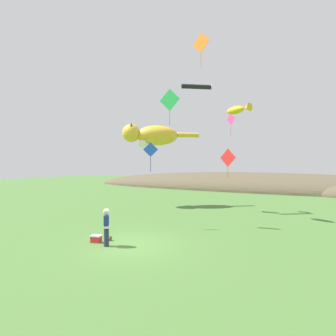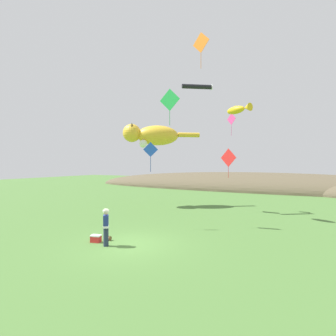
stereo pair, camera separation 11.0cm
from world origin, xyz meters
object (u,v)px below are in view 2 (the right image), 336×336
kite_diamond_pink (231,119)px  picnic_cooler (96,239)px  kite_spool (109,238)px  kite_diamond_red (228,158)px  kite_giant_cat (152,135)px  kite_diamond_green (170,100)px  festival_attendant (106,226)px  kite_fish_windsock (238,109)px  kite_tube_streamer (197,87)px  kite_diamond_blue (151,150)px  kite_diamond_orange (201,43)px

kite_diamond_pink → picnic_cooler: bearing=-107.3°
kite_spool → kite_diamond_red: kite_diamond_red is taller
picnic_cooler → kite_diamond_pink: size_ratio=0.29×
kite_giant_cat → kite_diamond_green: (5.09, -6.20, 1.37)m
festival_attendant → kite_fish_windsock: bearing=65.6°
kite_tube_streamer → kite_giant_cat: bearing=169.7°
kite_diamond_blue → kite_giant_cat: bearing=120.8°
festival_attendant → kite_giant_cat: size_ratio=0.29×
kite_diamond_orange → kite_fish_windsock: bearing=75.5°
picnic_cooler → kite_fish_windsock: kite_fish_windsock is taller
kite_diamond_blue → picnic_cooler: bearing=-103.7°
kite_diamond_green → kite_diamond_orange: (2.20, -0.32, 2.97)m
kite_tube_streamer → kite_spool: bearing=-96.0°
festival_attendant → kite_giant_cat: (-4.30, 11.26, 5.61)m
kite_diamond_red → festival_attendant: bearing=-103.3°
kite_fish_windsock → kite_tube_streamer: bearing=160.3°
picnic_cooler → kite_diamond_red: bearing=72.3°
kite_diamond_green → kite_diamond_pink: bearing=73.9°
picnic_cooler → kite_diamond_red: (3.63, 11.40, 4.24)m
festival_attendant → kite_spool: bearing=120.7°
kite_spool → kite_diamond_pink: size_ratio=0.12×
kite_giant_cat → kite_fish_windsock: kite_fish_windsock is taller
kite_diamond_red → kite_diamond_blue: 8.15m
kite_giant_cat → kite_tube_streamer: (4.84, -0.88, 3.63)m
kite_giant_cat → kite_diamond_blue: size_ratio=3.39×
kite_spool → kite_tube_streamer: bearing=84.0°
kite_diamond_orange → kite_diamond_red: bearing=91.9°
kite_diamond_red → kite_diamond_orange: size_ratio=1.16×
kite_diamond_blue → kite_diamond_pink: bearing=71.1°
festival_attendant → kite_diamond_green: size_ratio=0.77×
kite_diamond_orange → kite_diamond_blue: kite_diamond_orange is taller
kite_fish_windsock → kite_diamond_orange: size_ratio=1.00×
kite_diamond_green → kite_diamond_blue: 3.43m
festival_attendant → kite_diamond_blue: 5.51m
festival_attendant → kite_diamond_orange: size_ratio=0.85×
picnic_cooler → kite_diamond_orange: size_ratio=0.26×
picnic_cooler → kite_diamond_pink: kite_diamond_pink is taller
kite_tube_streamer → kite_diamond_blue: (-0.50, -6.40, -5.42)m
kite_fish_windsock → kite_diamond_red: bearing=118.1°
kite_giant_cat → kite_diamond_green: size_ratio=2.66×
kite_diamond_green → kite_tube_streamer: bearing=92.7°
kite_diamond_red → kite_diamond_pink: (0.09, 0.55, 3.23)m
picnic_cooler → kite_diamond_pink: bearing=72.7°
kite_spool → kite_diamond_blue: (0.51, 3.19, 4.66)m
kite_diamond_pink → kite_fish_windsock: bearing=-67.7°
kite_spool → kite_diamond_green: size_ratio=0.10×
kite_spool → kite_fish_windsock: size_ratio=0.11×
kite_diamond_pink → kite_tube_streamer: bearing=-141.7°
kite_spool → kite_giant_cat: (-3.83, 10.46, 6.46)m
picnic_cooler → kite_diamond_blue: 5.99m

